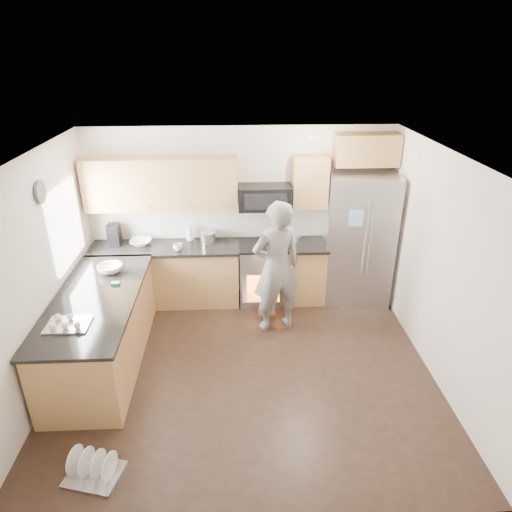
{
  "coord_description": "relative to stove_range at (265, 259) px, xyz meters",
  "views": [
    {
      "loc": [
        -0.09,
        -4.5,
        3.63
      ],
      "look_at": [
        0.16,
        0.5,
        1.3
      ],
      "focal_mm": 32.0,
      "sensor_mm": 36.0,
      "label": 1
    }
  ],
  "objects": [
    {
      "name": "ground",
      "position": [
        -0.35,
        -1.69,
        -0.68
      ],
      "size": [
        4.5,
        4.5,
        0.0
      ],
      "primitive_type": "plane",
      "color": "black",
      "rests_on": "ground"
    },
    {
      "name": "room_shell",
      "position": [
        -0.39,
        -1.68,
        1.0
      ],
      "size": [
        4.54,
        4.04,
        2.62
      ],
      "color": "beige",
      "rests_on": "ground"
    },
    {
      "name": "back_cabinet_run",
      "position": [
        -0.94,
        0.06,
        0.29
      ],
      "size": [
        4.45,
        0.64,
        2.5
      ],
      "color": "#A97443",
      "rests_on": "ground"
    },
    {
      "name": "peninsula",
      "position": [
        -2.1,
        -1.44,
        -0.21
      ],
      "size": [
        0.96,
        2.36,
        1.02
      ],
      "color": "#A97443",
      "rests_on": "ground"
    },
    {
      "name": "stove_range",
      "position": [
        0.0,
        0.0,
        0.0
      ],
      "size": [
        0.76,
        0.97,
        1.79
      ],
      "color": "#B7B7BC",
      "rests_on": "ground"
    },
    {
      "name": "refrigerator",
      "position": [
        1.42,
        0.01,
        0.32
      ],
      "size": [
        1.09,
        0.91,
        1.99
      ],
      "rotation": [
        0.0,
        0.0,
        -0.17
      ],
      "color": "#B7B7BC",
      "rests_on": "ground"
    },
    {
      "name": "person",
      "position": [
        0.1,
        -0.78,
        0.25
      ],
      "size": [
        0.78,
        0.63,
        1.86
      ],
      "primitive_type": "imported",
      "rotation": [
        0.0,
        0.0,
        3.45
      ],
      "color": "gray",
      "rests_on": "ground"
    },
    {
      "name": "dish_rack",
      "position": [
        -1.79,
        -3.15,
        -0.6
      ],
      "size": [
        0.57,
        0.5,
        0.3
      ],
      "rotation": [
        0.0,
        0.0,
        -0.26
      ],
      "color": "#B7B7BC",
      "rests_on": "ground"
    }
  ]
}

